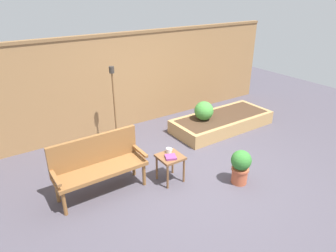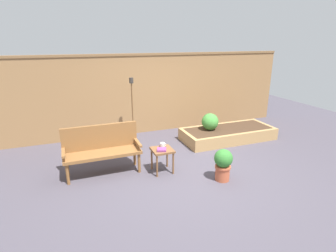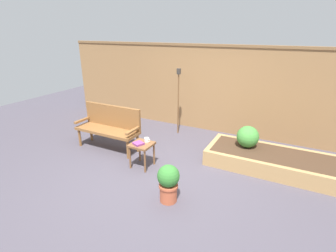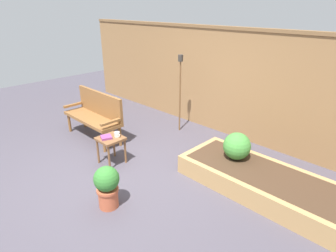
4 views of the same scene
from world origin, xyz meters
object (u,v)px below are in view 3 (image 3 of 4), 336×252
(potted_boxwood, at_px, (168,182))
(garden_bench, at_px, (110,124))
(book_on_table, at_px, (138,143))
(shrub_near_bench, at_px, (248,137))
(side_table, at_px, (142,148))
(tiki_torch, at_px, (178,90))
(cup_on_table, at_px, (147,140))

(potted_boxwood, bearing_deg, garden_bench, 150.95)
(book_on_table, relative_size, shrub_near_bench, 0.41)
(side_table, relative_size, tiki_torch, 0.30)
(potted_boxwood, height_order, shrub_near_bench, shrub_near_bench)
(shrub_near_bench, bearing_deg, cup_on_table, -147.57)
(garden_bench, bearing_deg, shrub_near_bench, 14.99)
(potted_boxwood, bearing_deg, cup_on_table, 137.18)
(garden_bench, distance_m, tiki_torch, 1.83)
(book_on_table, distance_m, shrub_near_bench, 2.13)
(garden_bench, relative_size, book_on_table, 8.28)
(cup_on_table, height_order, tiki_torch, tiki_torch)
(cup_on_table, height_order, potted_boxwood, potted_boxwood)
(garden_bench, xyz_separation_m, potted_boxwood, (2.02, -1.12, -0.21))
(book_on_table, xyz_separation_m, tiki_torch, (-0.09, 1.91, 0.62))
(cup_on_table, distance_m, shrub_near_bench, 1.97)
(side_table, height_order, cup_on_table, cup_on_table)
(shrub_near_bench, bearing_deg, side_table, -145.77)
(side_table, relative_size, shrub_near_bench, 1.13)
(cup_on_table, bearing_deg, garden_bench, 164.98)
(tiki_torch, bearing_deg, potted_boxwood, -67.72)
(side_table, relative_size, cup_on_table, 3.82)
(garden_bench, distance_m, shrub_near_bench, 2.90)
(garden_bench, relative_size, tiki_torch, 0.89)
(garden_bench, relative_size, potted_boxwood, 2.37)
(potted_boxwood, xyz_separation_m, tiki_torch, (-1.05, 2.56, 0.78))
(book_on_table, bearing_deg, cup_on_table, 86.42)
(potted_boxwood, bearing_deg, tiki_torch, 112.28)
(side_table, bearing_deg, tiki_torch, 93.70)
(side_table, xyz_separation_m, book_on_table, (-0.03, -0.06, 0.10))
(cup_on_table, xyz_separation_m, potted_boxwood, (0.88, -0.82, -0.18))
(side_table, relative_size, book_on_table, 2.76)
(cup_on_table, distance_m, tiki_torch, 1.85)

